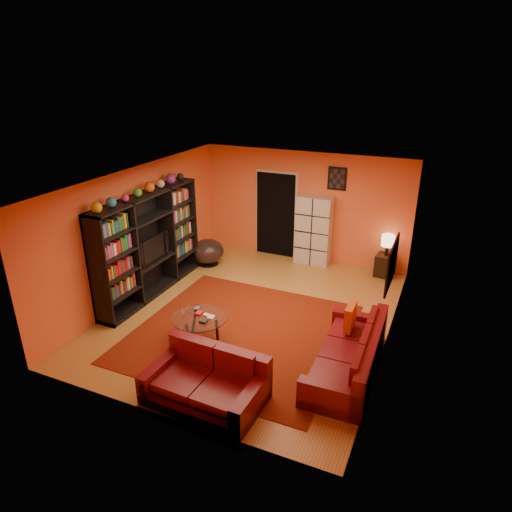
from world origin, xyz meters
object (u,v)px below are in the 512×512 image
at_px(coffee_table, 200,320).
at_px(table_lamp, 388,241).
at_px(bowl_chair, 208,251).
at_px(tv, 150,249).
at_px(sofa, 352,356).
at_px(storage_cabinet, 314,230).
at_px(loveseat, 208,381).
at_px(side_table, 385,265).
at_px(entertainment_unit, 149,245).

height_order(coffee_table, table_lamp, table_lamp).
bearing_deg(coffee_table, bowl_chair, 116.91).
xyz_separation_m(tv, sofa, (4.36, -0.98, -0.70)).
distance_m(sofa, coffee_table, 2.58).
distance_m(tv, table_lamp, 5.09).
bearing_deg(storage_cabinet, bowl_chair, -152.93).
bearing_deg(tv, coffee_table, -123.43).
bearing_deg(loveseat, side_table, -15.12).
relative_size(loveseat, side_table, 3.35).
xyz_separation_m(tv, side_table, (4.26, 2.78, -0.74)).
bearing_deg(table_lamp, coffee_table, -121.76).
bearing_deg(coffee_table, sofa, 4.55).
relative_size(storage_cabinet, bowl_chair, 2.16).
relative_size(loveseat, bowl_chair, 2.21).
xyz_separation_m(entertainment_unit, storage_cabinet, (2.59, 2.80, -0.23)).
bearing_deg(sofa, table_lamp, 90.21).
relative_size(entertainment_unit, loveseat, 1.79).
height_order(tv, side_table, tv).
bearing_deg(storage_cabinet, loveseat, -87.93).
height_order(coffee_table, bowl_chair, bowl_chair).
relative_size(sofa, loveseat, 1.34).
xyz_separation_m(tv, storage_cabinet, (2.54, 2.83, -0.17)).
relative_size(sofa, bowl_chair, 2.96).
bearing_deg(entertainment_unit, storage_cabinet, 47.18).
bearing_deg(coffee_table, side_table, 58.24).
xyz_separation_m(bowl_chair, table_lamp, (3.95, 1.04, 0.50)).
height_order(sofa, table_lamp, table_lamp).
relative_size(coffee_table, table_lamp, 1.98).
relative_size(bowl_chair, side_table, 1.51).
height_order(entertainment_unit, table_lamp, entertainment_unit).
bearing_deg(entertainment_unit, bowl_chair, 78.18).
relative_size(bowl_chair, table_lamp, 1.61).
bearing_deg(side_table, storage_cabinet, 178.33).
distance_m(loveseat, table_lamp, 5.44).
bearing_deg(side_table, tv, -146.82).
xyz_separation_m(loveseat, coffee_table, (-0.83, 1.19, 0.14)).
bearing_deg(entertainment_unit, side_table, 32.56).
relative_size(storage_cabinet, table_lamp, 3.47).
bearing_deg(side_table, table_lamp, 0.00).
distance_m(sofa, table_lamp, 3.81).
bearing_deg(side_table, loveseat, -107.51).
height_order(sofa, loveseat, same).
bearing_deg(coffee_table, storage_cabinet, 79.48).
relative_size(entertainment_unit, coffee_table, 3.22).
bearing_deg(sofa, bowl_chair, 144.63).
bearing_deg(sofa, entertainment_unit, 165.62).
distance_m(storage_cabinet, bowl_chair, 2.53).
bearing_deg(loveseat, entertainment_unit, 50.36).
distance_m(sofa, storage_cabinet, 4.26).
xyz_separation_m(tv, table_lamp, (4.26, 2.78, -0.16)).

